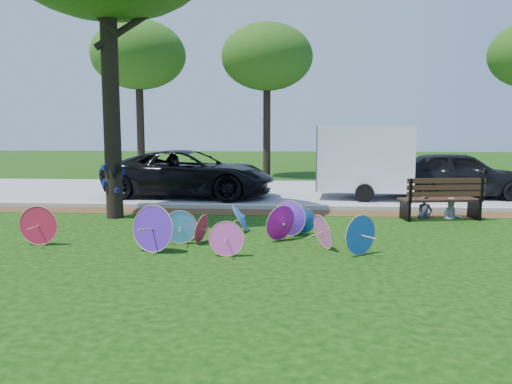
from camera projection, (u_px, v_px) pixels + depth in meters
The scene contains 12 objects.
ground at pixel (223, 250), 9.69m from camera, with size 90.00×90.00×0.00m, color black.
mulch_strip at pixel (245, 212), 14.15m from camera, with size 90.00×1.00×0.01m, color #472D16.
curb at pixel (247, 207), 14.83m from camera, with size 90.00×0.30×0.12m, color #B7B5AD.
street at pixel (257, 191), 18.95m from camera, with size 90.00×8.00×0.01m, color gray.
parasol_pile at pixel (224, 226), 10.17m from camera, with size 7.10×2.70×0.93m.
black_van at pixel (190, 174), 17.34m from camera, with size 2.69×5.84×1.62m, color black.
dark_pickup at pixel (458, 174), 17.10m from camera, with size 1.90×4.73×1.61m, color black.
cargo_trailer at pixel (365, 158), 16.90m from camera, with size 3.08×1.95×2.76m, color white.
park_bench at pixel (439, 198), 13.04m from camera, with size 2.10×0.80×1.09m, color black, non-canonical shape.
person_left at pixel (425, 196), 13.11m from camera, with size 0.44×0.29×1.20m, color #373A4C.
person_right at pixel (452, 199), 13.07m from camera, with size 0.52×0.41×1.07m, color silver.
bg_trees at pixel (313, 56), 23.32m from camera, with size 22.83×5.51×7.40m.
Camera 1 is at (1.32, -9.41, 2.33)m, focal length 35.00 mm.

